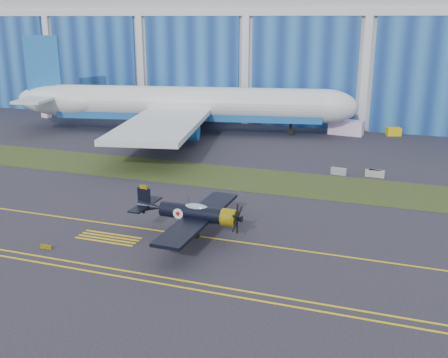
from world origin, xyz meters
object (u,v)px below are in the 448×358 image
(shipping_container, at_px, (346,127))
(tug, at_px, (394,132))
(warbird, at_px, (192,213))
(jetliner, at_px, (187,67))

(shipping_container, relative_size, tug, 2.47)
(warbird, relative_size, tug, 6.03)
(warbird, height_order, tug, warbird)
(warbird, relative_size, jetliner, 0.19)
(tug, bearing_deg, shipping_container, 175.07)
(warbird, height_order, jetliner, jetliner)
(warbird, xyz_separation_m, shipping_container, (8.28, 50.77, -1.29))
(shipping_container, bearing_deg, warbird, -92.51)
(warbird, bearing_deg, jetliner, 114.65)
(warbird, bearing_deg, shipping_container, 82.19)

